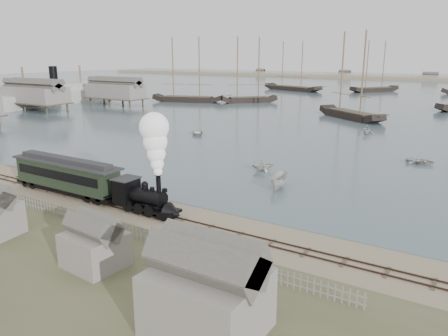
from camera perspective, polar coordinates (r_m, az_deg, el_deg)
The scene contains 23 objects.
ground at distance 42.69m, azimuth -6.15°, elevation -5.65°, with size 600.00×600.00×0.00m, color tan.
harbor_water at distance 203.44m, azimuth 25.17°, elevation 9.15°, with size 600.00×336.00×0.06m, color #41545E.
rail_track at distance 41.23m, azimuth -7.87°, elevation -6.40°, with size 120.00×1.80×0.16m.
picket_fence_west at distance 42.41m, azimuth -19.07°, elevation -6.55°, with size 19.00×0.10×1.20m, color gray, non-canonical shape.
picket_fence_east at distance 30.69m, azimuth 4.02°, elevation -14.13°, with size 15.00×0.10×1.20m, color gray, non-canonical shape.
shed_mid at distance 33.44m, azimuth -16.35°, elevation -12.17°, with size 4.00×3.50×3.60m, color gray, non-canonical shape.
shed_right at distance 25.72m, azimuth -2.20°, elevation -20.37°, with size 6.00×5.00×5.10m, color gray, non-canonical shape.
western_wharf at distance 124.07m, azimuth -22.97°, elevation 8.58°, with size 36.00×56.00×8.00m, color gray, non-canonical shape.
locomotive at distance 40.68m, azimuth -9.40°, elevation -0.41°, with size 7.51×2.80×9.37m.
passenger_coach at distance 49.87m, azimuth -19.89°, elevation -0.78°, with size 14.59×2.81×3.54m.
beached_dinghy at distance 48.23m, azimuth -12.38°, elevation -3.05°, with size 3.53×2.52×0.73m, color beige.
steamship at distance 143.07m, azimuth -21.28°, elevation 10.05°, with size 51.28×8.55×11.22m, color beige, non-canonical shape.
rowboat_0 at distance 64.54m, azimuth -8.76°, elevation 1.72°, with size 4.22×3.01×0.87m, color beige.
rowboat_1 at distance 56.82m, azimuth 5.07°, elevation 0.41°, with size 2.90×2.50×1.53m, color beige.
rowboat_2 at distance 49.79m, azimuth 7.19°, elevation -1.68°, with size 4.08×1.53×1.57m, color beige.
rowboat_3 at distance 66.06m, azimuth 24.25°, elevation 0.84°, with size 3.73×2.67×0.77m, color beige.
rowboat_6 at distance 82.62m, azimuth -3.53°, elevation 4.68°, with size 4.05×2.89×0.84m, color beige.
rowboat_7 at distance 87.12m, azimuth 18.13°, elevation 4.83°, with size 3.45×2.98×1.82m, color beige.
schooner_0 at distance 139.82m, azimuth -4.81°, elevation 12.69°, with size 22.63×5.22×20.00m, color black, non-canonical shape.
schooner_1 at distance 137.60m, azimuth 3.32°, elevation 12.68°, with size 17.75×4.10×20.00m, color black, non-canonical shape.
schooner_2 at distance 106.61m, azimuth 16.52°, elevation 11.55°, with size 20.17×4.65×20.00m, color black, non-canonical shape.
schooner_6 at distance 186.43m, azimuth 9.01°, elevation 13.05°, with size 27.36×6.31×20.00m, color black, non-canonical shape.
schooner_7 at distance 187.55m, azimuth 19.27°, elevation 12.44°, with size 21.60×4.99×20.00m, color black, non-canonical shape.
Camera 1 is at (24.92, -31.36, 14.76)m, focal length 35.00 mm.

